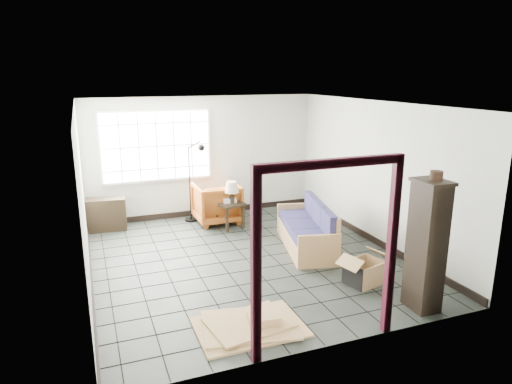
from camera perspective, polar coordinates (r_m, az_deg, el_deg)
name	(u,v)px	position (r m, az deg, el deg)	size (l,w,h in m)	color
ground	(246,259)	(7.84, -1.25, -8.37)	(5.50, 5.50, 0.00)	black
room_shell	(245,162)	(7.38, -1.39, 3.81)	(5.02, 5.52, 2.61)	silver
window_panel	(156,146)	(9.72, -12.34, 5.64)	(2.32, 0.08, 1.52)	silver
doorway_trim	(329,233)	(5.05, 9.09, -5.04)	(1.80, 0.08, 2.20)	#370C18
futon_sofa	(309,231)	(8.30, 6.63, -4.92)	(1.12, 1.99, 0.83)	#A3724A
armchair	(217,201)	(9.61, -4.94, -1.14)	(0.90, 0.84, 0.92)	brown
side_table	(230,207)	(9.25, -3.29, -1.88)	(0.59, 0.59, 0.53)	black
table_lamp	(232,188)	(9.11, -3.06, 0.48)	(0.37, 0.37, 0.44)	black
projector	(229,200)	(9.23, -3.38, -1.00)	(0.27, 0.21, 0.09)	silver
floor_lamp	(196,179)	(9.65, -7.55, 1.64)	(0.47, 0.30, 1.71)	black
console_shelf	(104,215)	(9.60, -18.43, -2.69)	(0.87, 0.42, 0.66)	black
tall_shelf	(426,245)	(6.37, 20.53, -6.22)	(0.39, 0.49, 1.77)	black
pot	(436,176)	(6.10, 21.62, 1.91)	(0.17, 0.17, 0.12)	black
open_box	(364,272)	(7.13, 13.38, -9.72)	(0.91, 0.60, 0.48)	#A17F4D
cardboard_pile	(251,324)	(5.88, -0.58, -16.20)	(1.32, 1.06, 0.19)	#A17F4D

